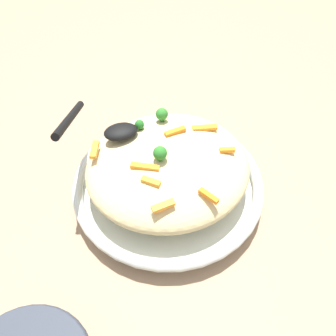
{
  "coord_description": "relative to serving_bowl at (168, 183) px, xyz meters",
  "views": [
    {
      "loc": [
        0.1,
        0.32,
        0.46
      ],
      "look_at": [
        0.0,
        0.0,
        0.06
      ],
      "focal_mm": 33.24,
      "sensor_mm": 36.0,
      "label": 1
    }
  ],
  "objects": [
    {
      "name": "serving_bowl",
      "position": [
        0.0,
        0.0,
        0.0
      ],
      "size": [
        0.33,
        0.33,
        0.04
      ],
      "color": "silver",
      "rests_on": "ground_plane"
    },
    {
      "name": "broccoli_floret_1",
      "position": [
        0.03,
        -0.07,
        0.09
      ],
      "size": [
        0.02,
        0.02,
        0.02
      ],
      "color": "#205B1C",
      "rests_on": "pasta_mound"
    },
    {
      "name": "ground_plane",
      "position": [
        0.0,
        0.0,
        -0.02
      ],
      "size": [
        2.4,
        2.4,
        0.0
      ],
      "primitive_type": "plane",
      "color": "#9E7F60"
    },
    {
      "name": "carrot_piece_3",
      "position": [
        0.11,
        -0.04,
        0.08
      ],
      "size": [
        0.02,
        0.04,
        0.01
      ],
      "primitive_type": "cube",
      "rotation": [
        0.0,
        0.0,
        4.38
      ],
      "color": "orange",
      "rests_on": "pasta_mound"
    },
    {
      "name": "carrot_piece_2",
      "position": [
        0.04,
        0.09,
        0.08
      ],
      "size": [
        0.03,
        0.01,
        0.01
      ],
      "primitive_type": "cube",
      "rotation": [
        0.0,
        0.0,
        3.27
      ],
      "color": "orange",
      "rests_on": "pasta_mound"
    },
    {
      "name": "carrot_piece_4",
      "position": [
        0.04,
        0.05,
        0.08
      ],
      "size": [
        0.03,
        0.03,
        0.01
      ],
      "primitive_type": "cube",
      "rotation": [
        0.0,
        0.0,
        5.59
      ],
      "color": "orange",
      "rests_on": "pasta_mound"
    },
    {
      "name": "carrot_piece_1",
      "position": [
        -0.03,
        0.1,
        0.08
      ],
      "size": [
        0.02,
        0.03,
        0.01
      ],
      "primitive_type": "cube",
      "rotation": [
        0.0,
        0.0,
        5.24
      ],
      "color": "orange",
      "rests_on": "pasta_mound"
    },
    {
      "name": "carrot_piece_0",
      "position": [
        -0.02,
        -0.04,
        0.09
      ],
      "size": [
        0.04,
        0.01,
        0.01
      ],
      "primitive_type": "cube",
      "rotation": [
        0.0,
        0.0,
        0.16
      ],
      "color": "orange",
      "rests_on": "pasta_mound"
    },
    {
      "name": "carrot_piece_7",
      "position": [
        0.04,
        0.02,
        0.08
      ],
      "size": [
        0.04,
        0.03,
        0.01
      ],
      "primitive_type": "cube",
      "rotation": [
        0.0,
        0.0,
        2.67
      ],
      "color": "orange",
      "rests_on": "pasta_mound"
    },
    {
      "name": "carrot_piece_5",
      "position": [
        -0.09,
        0.02,
        0.08
      ],
      "size": [
        0.03,
        0.01,
        0.01
      ],
      "primitive_type": "cube",
      "rotation": [
        0.0,
        0.0,
        2.89
      ],
      "color": "orange",
      "rests_on": "pasta_mound"
    },
    {
      "name": "pasta_mound",
      "position": [
        0.0,
        0.0,
        0.05
      ],
      "size": [
        0.27,
        0.25,
        0.07
      ],
      "primitive_type": "ellipsoid",
      "color": "#DBC689",
      "rests_on": "serving_bowl"
    },
    {
      "name": "broccoli_floret_2",
      "position": [
        0.02,
        0.01,
        0.1
      ],
      "size": [
        0.02,
        0.02,
        0.03
      ],
      "color": "#296820",
      "rests_on": "pasta_mound"
    },
    {
      "name": "carrot_piece_6",
      "position": [
        -0.08,
        -0.04,
        0.08
      ],
      "size": [
        0.04,
        0.02,
        0.01
      ],
      "primitive_type": "cube",
      "rotation": [
        0.0,
        0.0,
        6.09
      ],
      "color": "orange",
      "rests_on": "pasta_mound"
    },
    {
      "name": "broccoli_floret_0",
      "position": [
        -0.01,
        -0.08,
        0.09
      ],
      "size": [
        0.02,
        0.02,
        0.03
      ],
      "color": "#296820",
      "rests_on": "pasta_mound"
    },
    {
      "name": "serving_spoon",
      "position": [
        0.09,
        -0.07,
        0.1
      ],
      "size": [
        0.13,
        0.15,
        0.08
      ],
      "color": "black",
      "rests_on": "pasta_mound"
    }
  ]
}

